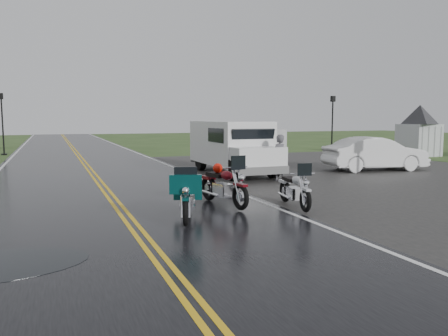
% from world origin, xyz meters
% --- Properties ---
extents(ground, '(120.00, 120.00, 0.00)m').
position_xyz_m(ground, '(0.00, 0.00, 0.00)').
color(ground, '#2D471E').
rests_on(ground, ground).
extents(road, '(8.00, 100.00, 0.04)m').
position_xyz_m(road, '(0.00, 10.00, 0.02)').
color(road, black).
rests_on(road, ground).
extents(parking_pad, '(14.00, 24.00, 0.03)m').
position_xyz_m(parking_pad, '(11.00, 5.00, 0.01)').
color(parking_pad, black).
rests_on(parking_pad, ground).
extents(visitor_center, '(16.00, 10.00, 4.80)m').
position_xyz_m(visitor_center, '(20.00, 12.00, 2.40)').
color(visitor_center, '#A8AAAD').
rests_on(visitor_center, ground).
extents(motorcycle_red, '(1.17, 2.38, 1.35)m').
position_xyz_m(motorcycle_red, '(2.76, 0.79, 0.67)').
color(motorcycle_red, '#5A0A11').
rests_on(motorcycle_red, ground).
extents(motorcycle_teal, '(1.44, 2.30, 1.28)m').
position_xyz_m(motorcycle_teal, '(1.02, -0.28, 0.64)').
color(motorcycle_teal, '#043434').
rests_on(motorcycle_teal, ground).
extents(motorcycle_silver, '(1.06, 2.10, 1.19)m').
position_xyz_m(motorcycle_silver, '(4.15, -0.01, 0.59)').
color(motorcycle_silver, '#AEB0B6').
rests_on(motorcycle_silver, ground).
extents(van_white, '(2.23, 5.83, 2.28)m').
position_xyz_m(van_white, '(4.68, 5.95, 1.14)').
color(van_white, silver).
rests_on(van_white, ground).
extents(person_at_van, '(0.73, 0.59, 1.73)m').
position_xyz_m(person_at_van, '(6.34, 5.33, 0.86)').
color(person_at_van, '#4A494E').
rests_on(person_at_van, ground).
extents(sedan_white, '(4.73, 2.26, 1.50)m').
position_xyz_m(sedan_white, '(11.94, 6.59, 0.75)').
color(sedan_white, silver).
rests_on(sedan_white, ground).
extents(lamp_post_far_left, '(0.34, 0.34, 4.01)m').
position_xyz_m(lamp_post_far_left, '(-4.41, 22.37, 2.00)').
color(lamp_post_far_left, black).
rests_on(lamp_post_far_left, ground).
extents(lamp_post_far_right, '(0.33, 0.33, 3.80)m').
position_xyz_m(lamp_post_far_right, '(15.01, 14.17, 1.90)').
color(lamp_post_far_right, black).
rests_on(lamp_post_far_right, ground).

